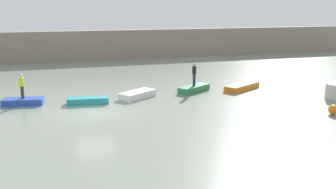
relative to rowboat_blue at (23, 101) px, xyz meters
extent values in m
plane|color=gray|center=(4.37, -3.14, -0.22)|extent=(120.00, 120.00, 0.00)
cube|color=gray|center=(4.37, 20.18, 1.57)|extent=(80.00, 1.20, 3.58)
cube|color=#2B4CAD|center=(0.00, 0.00, 0.00)|extent=(2.76, 1.45, 0.43)
cube|color=teal|center=(4.21, -1.03, 0.00)|extent=(2.85, 1.27, 0.44)
cube|color=white|center=(7.82, -0.34, 0.02)|extent=(3.00, 2.58, 0.47)
cube|color=#2D7F47|center=(12.43, 0.33, 0.02)|extent=(2.96, 2.39, 0.47)
cube|color=orange|center=(16.39, -0.03, 0.01)|extent=(3.56, 2.68, 0.44)
cylinder|color=#232838|center=(12.43, 0.33, 0.72)|extent=(0.22, 0.22, 0.93)
cylinder|color=black|center=(12.43, 0.33, 1.48)|extent=(0.32, 0.32, 0.59)
sphere|color=tan|center=(12.43, 0.33, 1.91)|extent=(0.26, 0.26, 0.26)
cylinder|color=#38332D|center=(0.00, 0.00, 0.64)|extent=(0.22, 0.22, 0.85)
cylinder|color=#D8F226|center=(0.00, 0.00, 1.35)|extent=(0.32, 0.32, 0.56)
sphere|color=beige|center=(0.00, 0.00, 1.76)|extent=(0.25, 0.25, 0.25)
sphere|color=orange|center=(18.39, -8.07, 0.09)|extent=(0.62, 0.62, 0.62)
camera|label=1|loc=(2.20, -26.35, 6.32)|focal=40.21mm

